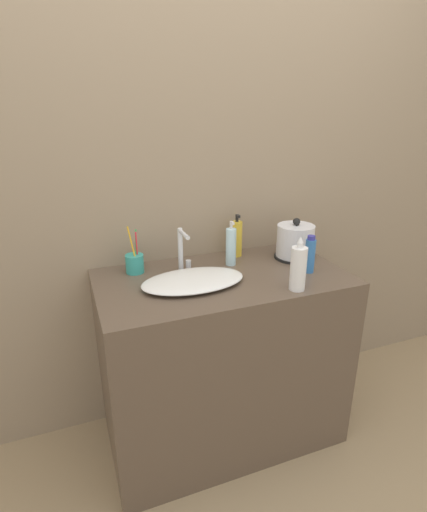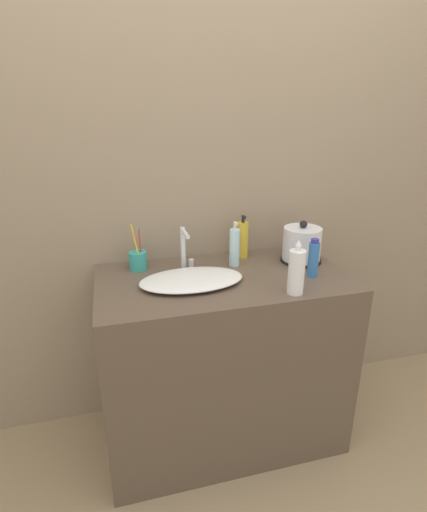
# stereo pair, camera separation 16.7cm
# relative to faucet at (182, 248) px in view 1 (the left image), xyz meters

# --- Properties ---
(ground_plane) EXTENTS (12.00, 12.00, 0.00)m
(ground_plane) POSITION_rel_faucet_xyz_m (0.14, -0.42, -0.95)
(ground_plane) COLOR #997F5B
(wall_back) EXTENTS (6.00, 0.04, 2.60)m
(wall_back) POSITION_rel_faucet_xyz_m (0.14, 0.19, 0.35)
(wall_back) COLOR gray
(wall_back) RESTS_ON ground_plane
(vanity_counter) EXTENTS (1.08, 0.58, 0.85)m
(vanity_counter) POSITION_rel_faucet_xyz_m (0.14, -0.12, -0.53)
(vanity_counter) COLOR brown
(vanity_counter) RESTS_ON ground_plane
(sink_basin) EXTENTS (0.43, 0.25, 0.04)m
(sink_basin) POSITION_rel_faucet_xyz_m (-0.01, -0.16, -0.09)
(sink_basin) COLOR white
(sink_basin) RESTS_ON vanity_counter
(faucet) EXTENTS (0.06, 0.13, 0.19)m
(faucet) POSITION_rel_faucet_xyz_m (0.00, 0.00, 0.00)
(faucet) COLOR silver
(faucet) RESTS_ON vanity_counter
(electric_kettle) EXTENTS (0.19, 0.19, 0.20)m
(electric_kettle) POSITION_rel_faucet_xyz_m (0.55, -0.04, -0.03)
(electric_kettle) COLOR black
(electric_kettle) RESTS_ON vanity_counter
(toothbrush_cup) EXTENTS (0.08, 0.08, 0.22)m
(toothbrush_cup) POSITION_rel_faucet_xyz_m (-0.20, 0.06, -0.06)
(toothbrush_cup) COLOR teal
(toothbrush_cup) RESTS_ON vanity_counter
(lotion_bottle) EXTENTS (0.05, 0.05, 0.21)m
(lotion_bottle) POSITION_rel_faucet_xyz_m (0.23, -0.01, -0.02)
(lotion_bottle) COLOR silver
(lotion_bottle) RESTS_ON vanity_counter
(shampoo_bottle) EXTENTS (0.06, 0.06, 0.22)m
(shampoo_bottle) POSITION_rel_faucet_xyz_m (0.37, -0.35, -0.01)
(shampoo_bottle) COLOR white
(shampoo_bottle) RESTS_ON vanity_counter
(mouthwash_bottle) EXTENTS (0.05, 0.05, 0.21)m
(mouthwash_bottle) POSITION_rel_faucet_xyz_m (0.30, 0.09, -0.02)
(mouthwash_bottle) COLOR gold
(mouthwash_bottle) RESTS_ON vanity_counter
(hand_cream_bottle) EXTENTS (0.05, 0.05, 0.17)m
(hand_cream_bottle) POSITION_rel_faucet_xyz_m (0.52, -0.21, -0.03)
(hand_cream_bottle) COLOR #3370B7
(hand_cream_bottle) RESTS_ON vanity_counter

